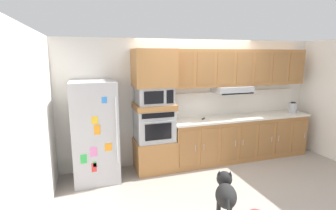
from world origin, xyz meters
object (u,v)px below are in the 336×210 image
object	(u,v)px
microwave	(154,95)
screwdriver	(204,119)
built_in_oven	(154,124)
dog	(225,194)
electric_kettle	(293,108)
refrigerator	(95,132)

from	to	relation	value
microwave	screwdriver	distance (m)	1.15
built_in_oven	dog	xyz separation A→B (m)	(0.42, -1.93, -0.45)
screwdriver	electric_kettle	bearing A→B (deg)	-1.14
built_in_oven	dog	world-z (taller)	built_in_oven
built_in_oven	electric_kettle	xyz separation A→B (m)	(3.18, -0.05, 0.13)
refrigerator	electric_kettle	xyz separation A→B (m)	(4.27, 0.02, 0.15)
dog	built_in_oven	bearing A→B (deg)	37.81
refrigerator	dog	xyz separation A→B (m)	(1.50, -1.86, -0.43)
refrigerator	electric_kettle	world-z (taller)	refrigerator
electric_kettle	dog	size ratio (longest dim) A/B	0.31
microwave	screwdriver	world-z (taller)	microwave
screwdriver	dog	xyz separation A→B (m)	(-0.60, -1.93, -0.48)
dog	screwdriver	bearing A→B (deg)	8.15
microwave	dog	world-z (taller)	microwave
refrigerator	built_in_oven	xyz separation A→B (m)	(1.08, 0.07, 0.02)
electric_kettle	screwdriver	bearing A→B (deg)	178.86
built_in_oven	screwdriver	size ratio (longest dim) A/B	4.15
microwave	electric_kettle	bearing A→B (deg)	-0.85
refrigerator	screwdriver	distance (m)	2.11
screwdriver	dog	world-z (taller)	screwdriver
built_in_oven	microwave	bearing A→B (deg)	-0.77
electric_kettle	microwave	bearing A→B (deg)	179.15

